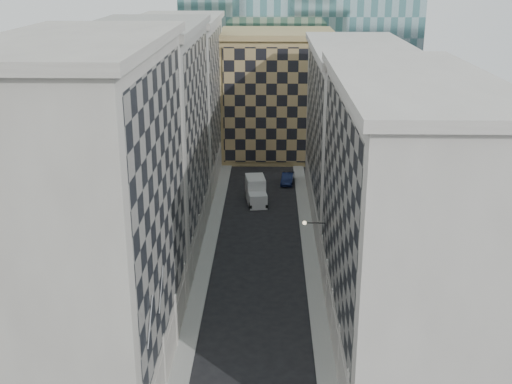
# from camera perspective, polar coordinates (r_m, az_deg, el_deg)

# --- Properties ---
(sidewalk_west) EXTENTS (1.50, 100.00, 0.15)m
(sidewalk_west) POSITION_cam_1_polar(r_m,az_deg,el_deg) (65.30, -4.41, -5.68)
(sidewalk_west) COLOR gray
(sidewalk_west) RESTS_ON ground
(sidewalk_east) EXTENTS (1.50, 100.00, 0.15)m
(sidewalk_east) POSITION_cam_1_polar(r_m,az_deg,el_deg) (65.13, 4.87, -5.76)
(sidewalk_east) COLOR gray
(sidewalk_east) RESTS_ON ground
(bldg_left_a) EXTENTS (10.80, 22.80, 23.70)m
(bldg_left_a) POSITION_cam_1_polar(r_m,az_deg,el_deg) (44.51, -14.39, -2.12)
(bldg_left_a) COLOR #A39D93
(bldg_left_a) RESTS_ON ground
(bldg_left_b) EXTENTS (10.80, 22.80, 22.70)m
(bldg_left_b) POSITION_cam_1_polar(r_m,az_deg,el_deg) (65.07, -9.37, 4.58)
(bldg_left_b) COLOR #99978E
(bldg_left_b) RESTS_ON ground
(bldg_left_c) EXTENTS (10.80, 22.80, 21.70)m
(bldg_left_c) POSITION_cam_1_polar(r_m,az_deg,el_deg) (86.34, -6.77, 8.01)
(bldg_left_c) COLOR #A39D93
(bldg_left_c) RESTS_ON ground
(bldg_right_a) EXTENTS (10.80, 26.80, 20.70)m
(bldg_right_a) POSITION_cam_1_polar(r_m,az_deg,el_deg) (48.16, 12.96, -2.26)
(bldg_right_a) COLOR #B5AFA6
(bldg_right_a) RESTS_ON ground
(bldg_right_b) EXTENTS (10.80, 28.80, 19.70)m
(bldg_right_b) POSITION_cam_1_polar(r_m,az_deg,el_deg) (73.70, 8.94, 5.16)
(bldg_right_b) COLOR #B5AFA6
(bldg_right_b) RESTS_ON ground
(tan_block) EXTENTS (16.80, 14.80, 18.80)m
(tan_block) POSITION_cam_1_polar(r_m,az_deg,el_deg) (98.44, 1.82, 8.71)
(tan_block) COLOR tan
(tan_block) RESTS_ON ground
(flagpoles_left) EXTENTS (0.10, 6.33, 2.33)m
(flagpoles_left) POSITION_cam_1_polar(r_m,az_deg,el_deg) (40.62, -8.89, -9.86)
(flagpoles_left) COLOR gray
(flagpoles_left) RESTS_ON ground
(bracket_lamp) EXTENTS (1.98, 0.36, 0.36)m
(bracket_lamp) POSITION_cam_1_polar(r_m,az_deg,el_deg) (57.13, 4.51, -2.75)
(bracket_lamp) COLOR black
(bracket_lamp) RESTS_ON ground
(box_truck) EXTENTS (2.94, 5.75, 3.02)m
(box_truck) POSITION_cam_1_polar(r_m,az_deg,el_deg) (79.47, 0.00, 0.02)
(box_truck) COLOR silver
(box_truck) RESTS_ON ground
(dark_car) EXTENTS (2.00, 4.50, 1.44)m
(dark_car) POSITION_cam_1_polar(r_m,az_deg,el_deg) (86.55, 2.82, 1.23)
(dark_car) COLOR #0F1839
(dark_car) RESTS_ON ground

